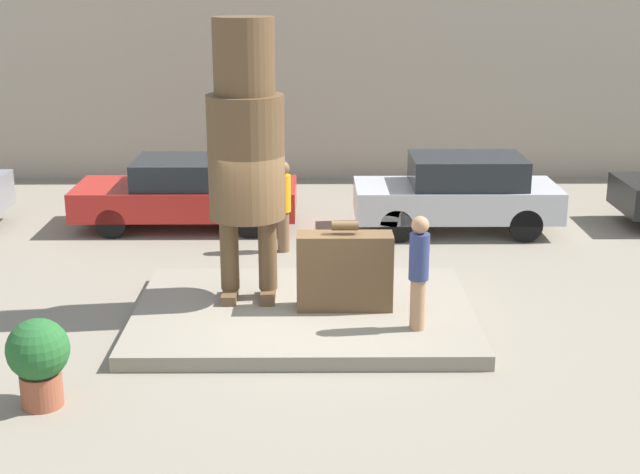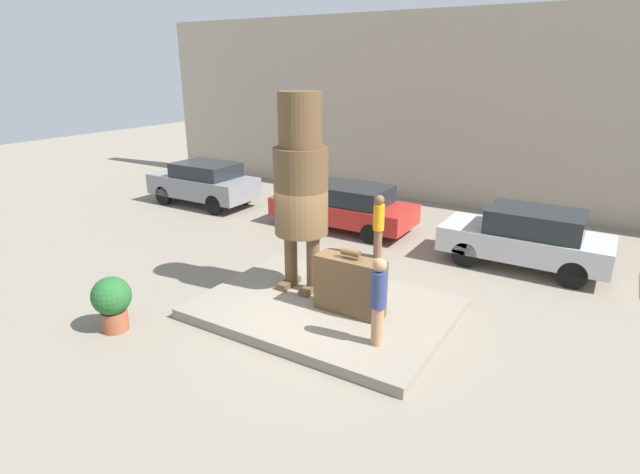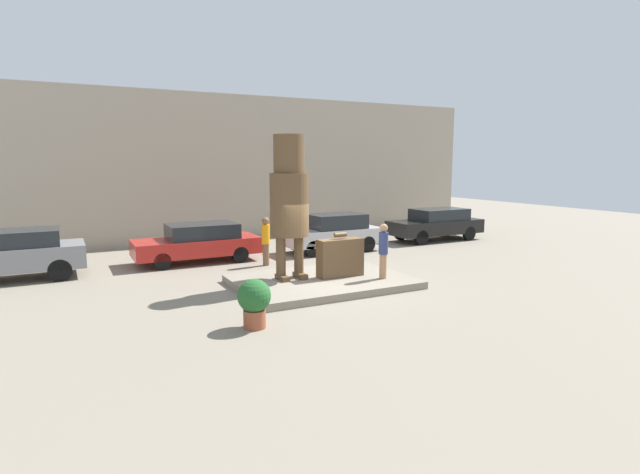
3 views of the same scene
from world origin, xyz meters
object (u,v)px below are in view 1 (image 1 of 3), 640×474
Objects in this scene: parked_car_silver at (459,192)px; giant_suitcase at (345,271)px; parked_car_red at (189,191)px; worker_hivis at (283,202)px; planter_pot at (39,357)px; tourist at (419,268)px; statue_figure at (246,139)px.

giant_suitcase is at bearing 63.13° from parked_car_silver.
parked_car_red is 2.59× the size of worker_hivis.
parked_car_silver reaches higher than planter_pot.
parked_car_red is at bearing 84.65° from planter_pot.
planter_pot is (-6.31, -7.69, -0.18)m from parked_car_silver.
planter_pot is at bearing -158.45° from tourist.
parked_car_silver is at bearing 21.14° from worker_hivis.
statue_figure is at bearing 151.94° from tourist.
parked_car_silver is (5.56, -0.38, 0.06)m from parked_car_red.
parked_car_red is (-4.06, 6.18, -0.37)m from tourist.
tourist is 1.48× the size of planter_pot.
statue_figure reaches higher than tourist.
parked_car_red is at bearing 123.35° from tourist.
parked_car_red is at bearing 138.80° from worker_hivis.
statue_figure reaches higher than parked_car_red.
parked_car_silver is at bearing 48.25° from statue_figure.
tourist is at bearing -28.06° from statue_figure.
giant_suitcase is 0.82× the size of worker_hivis.
giant_suitcase reaches higher than planter_pot.
statue_figure is at bearing -97.99° from worker_hivis.
parked_car_silver is (3.98, 4.46, -1.91)m from statue_figure.
giant_suitcase reaches higher than parked_car_silver.
giant_suitcase is at bearing 140.15° from tourist.
giant_suitcase is 3.73m from worker_hivis.
giant_suitcase is at bearing -73.71° from worker_hivis.
worker_hivis is at bearing 82.01° from statue_figure.
statue_figure is at bearing 107.97° from parked_car_red.
statue_figure reaches higher than giant_suitcase.
parked_car_red reaches higher than planter_pot.
statue_figure is at bearing 54.22° from planter_pot.
parked_car_red is 4.04× the size of planter_pot.
worker_hivis is (-3.55, -1.37, 0.14)m from parked_car_silver.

